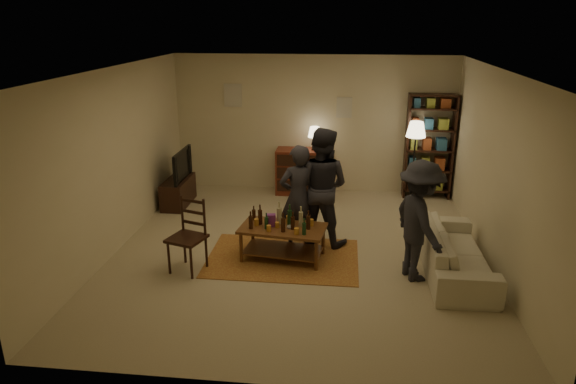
# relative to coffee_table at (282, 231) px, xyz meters

# --- Properties ---
(floor) EXTENTS (6.00, 6.00, 0.00)m
(floor) POSITION_rel_coffee_table_xyz_m (0.22, 0.26, -0.43)
(floor) COLOR #C6B793
(floor) RESTS_ON ground
(room_shell) EXTENTS (6.00, 6.00, 6.00)m
(room_shell) POSITION_rel_coffee_table_xyz_m (-0.43, 3.24, 1.38)
(room_shell) COLOR beige
(room_shell) RESTS_ON ground
(rug) EXTENTS (2.20, 1.50, 0.01)m
(rug) POSITION_rel_coffee_table_xyz_m (0.01, -0.00, -0.43)
(rug) COLOR brown
(rug) RESTS_ON ground
(coffee_table) EXTENTS (1.30, 0.82, 0.84)m
(coffee_table) POSITION_rel_coffee_table_xyz_m (0.00, 0.00, 0.00)
(coffee_table) COLOR brown
(coffee_table) RESTS_ON ground
(dining_chair) EXTENTS (0.57, 0.57, 1.05)m
(dining_chair) POSITION_rel_coffee_table_xyz_m (-1.24, -0.46, 0.12)
(dining_chair) COLOR black
(dining_chair) RESTS_ON ground
(tv_stand) EXTENTS (0.40, 1.00, 1.06)m
(tv_stand) POSITION_rel_coffee_table_xyz_m (-2.22, 2.06, -0.05)
(tv_stand) COLOR black
(tv_stand) RESTS_ON ground
(dresser) EXTENTS (1.00, 0.50, 1.36)m
(dresser) POSITION_rel_coffee_table_xyz_m (0.03, 2.97, 0.04)
(dresser) COLOR maroon
(dresser) RESTS_ON ground
(bookshelf) EXTENTS (0.90, 0.34, 2.02)m
(bookshelf) POSITION_rel_coffee_table_xyz_m (2.47, 3.04, 0.60)
(bookshelf) COLOR black
(bookshelf) RESTS_ON ground
(floor_lamp) EXTENTS (0.36, 0.36, 1.57)m
(floor_lamp) POSITION_rel_coffee_table_xyz_m (2.15, 2.64, 0.89)
(floor_lamp) COLOR black
(floor_lamp) RESTS_ON ground
(sofa) EXTENTS (0.81, 2.08, 0.61)m
(sofa) POSITION_rel_coffee_table_xyz_m (2.42, -0.14, -0.13)
(sofa) COLOR beige
(sofa) RESTS_ON ground
(person_left) EXTENTS (0.69, 0.59, 1.61)m
(person_left) POSITION_rel_coffee_table_xyz_m (0.18, 0.46, 0.37)
(person_left) COLOR #28272F
(person_left) RESTS_ON ground
(person_right) EXTENTS (1.06, 0.93, 1.83)m
(person_right) POSITION_rel_coffee_table_xyz_m (0.52, 0.66, 0.48)
(person_right) COLOR #28272E
(person_right) RESTS_ON ground
(person_by_sofa) EXTENTS (0.94, 1.21, 1.65)m
(person_by_sofa) POSITION_rel_coffee_table_xyz_m (1.87, -0.37, 0.39)
(person_by_sofa) COLOR #24242C
(person_by_sofa) RESTS_ON ground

